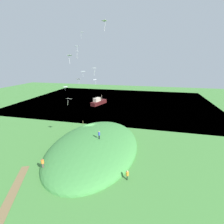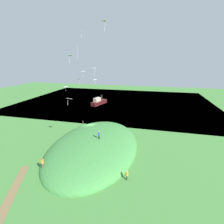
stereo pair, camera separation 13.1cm
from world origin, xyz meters
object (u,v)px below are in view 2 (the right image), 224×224
(kite_4, at_px, (78,79))
(kite_10, at_px, (82,33))
(boat_on_lake, at_px, (99,102))
(kite_5, at_px, (94,68))
(kite_1, at_px, (83,71))
(kite_8, at_px, (104,21))
(kite_0, at_px, (95,80))
(person_near_shore, at_px, (99,134))
(kite_9, at_px, (70,56))
(person_walking_path, at_px, (42,162))
(kite_2, at_px, (66,87))
(mooring_post, at_px, (83,122))
(kite_6, at_px, (77,51))
(kite_7, at_px, (77,46))
(kite_3, at_px, (69,99))
(person_with_child, at_px, (127,174))

(kite_4, bearing_deg, kite_10, 41.23)
(boat_on_lake, height_order, kite_5, kite_5)
(kite_1, distance_m, kite_8, 17.68)
(kite_5, bearing_deg, kite_0, -161.18)
(person_near_shore, bearing_deg, kite_9, 170.73)
(person_walking_path, relative_size, kite_4, 0.96)
(kite_2, bearing_deg, mooring_post, 65.13)
(boat_on_lake, height_order, kite_6, kite_6)
(kite_4, relative_size, kite_7, 1.20)
(person_near_shore, bearing_deg, boat_on_lake, 139.77)
(person_walking_path, distance_m, kite_10, 31.57)
(kite_3, bearing_deg, boat_on_lake, -171.71)
(kite_6, bearing_deg, kite_2, -77.18)
(kite_0, relative_size, kite_1, 0.90)
(boat_on_lake, bearing_deg, kite_1, 22.07)
(kite_2, xyz_separation_m, kite_5, (8.72, 11.97, 5.67))
(boat_on_lake, xyz_separation_m, kite_3, (32.74, 4.77, 8.94))
(kite_0, bearing_deg, kite_2, -88.65)
(kite_4, xyz_separation_m, kite_5, (11.96, 9.35, 3.76))
(person_walking_path, relative_size, kite_0, 1.14)
(kite_5, relative_size, kite_10, 1.18)
(kite_1, height_order, kite_7, kite_7)
(person_walking_path, xyz_separation_m, person_with_child, (-1.41, 13.29, -0.90))
(person_with_child, distance_m, kite_2, 32.08)
(kite_2, distance_m, kite_3, 16.45)
(person_walking_path, height_order, kite_2, kite_2)
(kite_0, distance_m, kite_9, 10.04)
(kite_3, bearing_deg, kite_0, 178.15)
(kite_1, distance_m, kite_7, 7.49)
(kite_1, relative_size, kite_3, 1.11)
(kite_4, distance_m, kite_7, 9.99)
(boat_on_lake, bearing_deg, kite_9, 23.58)
(kite_5, bearing_deg, person_walking_path, -14.54)
(person_walking_path, distance_m, kite_9, 23.31)
(kite_1, height_order, kite_9, kite_9)
(kite_1, distance_m, kite_10, 10.48)
(kite_5, xyz_separation_m, kite_6, (-9.60, -8.08, 3.92))
(person_near_shore, distance_m, kite_7, 24.30)
(kite_1, bearing_deg, kite_8, 42.49)
(kite_0, xyz_separation_m, kite_4, (-3.03, -6.31, -0.35))
(person_near_shore, xyz_separation_m, kite_2, (-14.95, -14.75, 6.39))
(kite_6, bearing_deg, kite_9, 12.49)
(kite_3, relative_size, kite_10, 1.03)
(person_with_child, bearing_deg, boat_on_lake, -160.76)
(kite_3, bearing_deg, kite_5, 146.96)
(kite_0, bearing_deg, person_near_shore, 21.01)
(kite_2, height_order, kite_8, kite_8)
(kite_3, distance_m, kite_8, 16.89)
(kite_3, height_order, kite_10, kite_10)
(person_walking_path, distance_m, mooring_post, 20.93)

